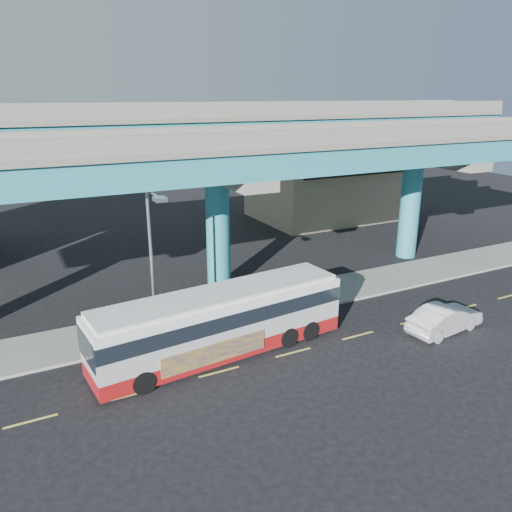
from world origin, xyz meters
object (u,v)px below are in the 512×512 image
street_lamp (153,246)px  stop_sign (298,281)px  transit_bus (221,320)px  sedan (445,318)px

street_lamp → stop_sign: 9.41m
street_lamp → stop_sign: (8.67, 0.75, -3.57)m
transit_bus → street_lamp: size_ratio=1.63×
stop_sign → transit_bus: bearing=-130.7°
transit_bus → street_lamp: street_lamp is taller
transit_bus → sedan: 12.11m
sedan → street_lamp: (-14.11, 5.43, 4.56)m
street_lamp → stop_sign: size_ratio=3.54×
transit_bus → sedan: transit_bus is taller
transit_bus → stop_sign: (6.19, 2.93, -0.05)m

